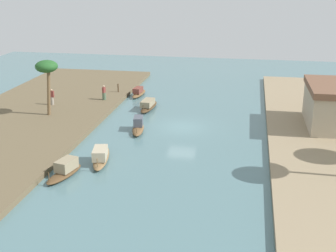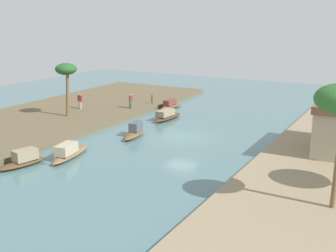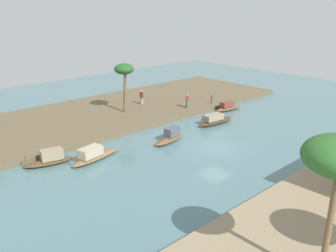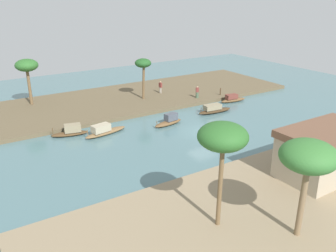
% 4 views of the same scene
% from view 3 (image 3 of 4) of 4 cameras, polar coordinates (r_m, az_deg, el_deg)
% --- Properties ---
extents(river_water, '(70.58, 70.58, 0.00)m').
position_cam_3_polar(river_water, '(31.78, 7.20, -3.27)').
color(river_water, slate).
rests_on(river_water, ground).
extents(riverbank_left, '(41.77, 13.74, 0.42)m').
position_cam_3_polar(riverbank_left, '(41.87, -8.02, 2.33)').
color(riverbank_left, brown).
rests_on(riverbank_left, ground).
extents(sampan_near_left_bank, '(4.48, 1.38, 1.07)m').
position_cam_3_polar(sampan_near_left_bank, '(37.67, 7.14, 0.89)').
color(sampan_near_left_bank, '#47331E').
rests_on(sampan_near_left_bank, river_water).
extents(sampan_midstream, '(4.84, 1.95, 1.16)m').
position_cam_3_polar(sampan_midstream, '(29.48, -11.20, -4.34)').
color(sampan_midstream, brown).
rests_on(sampan_midstream, river_water).
extents(sampan_downstream_large, '(3.74, 1.23, 1.04)m').
position_cam_3_polar(sampan_downstream_large, '(42.71, 9.12, 2.86)').
color(sampan_downstream_large, brown).
rests_on(sampan_downstream_large, river_water).
extents(sampan_upstream_small, '(3.77, 1.90, 1.15)m').
position_cam_3_polar(sampan_upstream_small, '(29.57, -17.56, -4.79)').
color(sampan_upstream_small, brown).
rests_on(sampan_upstream_small, river_water).
extents(sampan_with_tall_canopy, '(3.72, 1.53, 1.23)m').
position_cam_3_polar(sampan_with_tall_canopy, '(32.67, 0.35, -1.68)').
color(sampan_with_tall_canopy, brown).
rests_on(sampan_with_tall_canopy, river_water).
extents(person_on_near_bank, '(0.35, 0.48, 1.64)m').
position_cam_3_polar(person_on_near_bank, '(43.15, -4.01, 4.30)').
color(person_on_near_bank, gray).
rests_on(person_on_near_bank, riverbank_left).
extents(person_by_mooring, '(0.50, 0.50, 1.56)m').
position_cam_3_polar(person_by_mooring, '(41.71, 2.99, 3.59)').
color(person_by_mooring, '#4C664C').
rests_on(person_by_mooring, riverbank_left).
extents(mooring_post, '(0.14, 0.14, 0.93)m').
position_cam_3_polar(mooring_post, '(43.90, 6.65, 4.05)').
color(mooring_post, '#4C3823').
rests_on(mooring_post, riverbank_left).
extents(palm_tree_left_near, '(2.06, 2.06, 5.21)m').
position_cam_3_polar(palm_tree_left_near, '(39.44, -6.70, 8.36)').
color(palm_tree_left_near, brown).
rests_on(palm_tree_left_near, riverbank_left).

